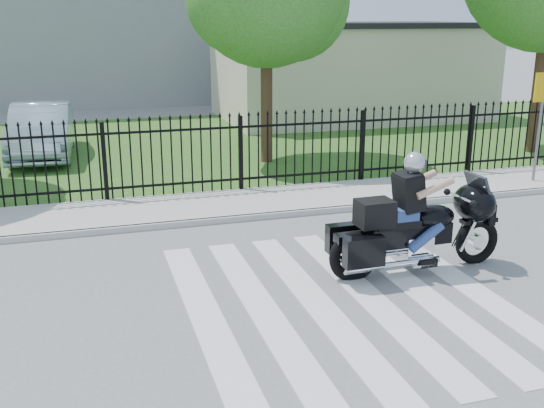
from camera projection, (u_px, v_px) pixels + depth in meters
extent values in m
plane|color=slate|center=(343.00, 300.00, 9.18)|extent=(120.00, 120.00, 0.00)
cube|color=#ADAAA3|center=(253.00, 203.00, 13.74)|extent=(40.00, 2.00, 0.12)
cube|color=#ADAAA3|center=(266.00, 216.00, 12.83)|extent=(40.00, 0.12, 0.12)
cube|color=#30521C|center=(195.00, 145.00, 20.18)|extent=(40.00, 12.00, 0.02)
cube|color=black|center=(241.00, 179.00, 14.58)|extent=(26.00, 0.04, 0.05)
cube|color=black|center=(240.00, 127.00, 14.24)|extent=(26.00, 0.04, 0.05)
cylinder|color=#382316|center=(267.00, 87.00, 17.26)|extent=(0.32, 0.32, 4.16)
cylinder|color=#382316|center=(540.00, 71.00, 18.48)|extent=(0.32, 0.32, 4.80)
cube|color=beige|center=(349.00, 73.00, 25.31)|extent=(10.00, 6.00, 3.50)
cube|color=black|center=(351.00, 25.00, 24.78)|extent=(10.20, 6.20, 0.20)
torus|color=black|center=(477.00, 241.00, 10.47)|extent=(0.79, 0.16, 0.78)
torus|color=black|center=(354.00, 256.00, 9.82)|extent=(0.83, 0.18, 0.83)
cube|color=black|center=(407.00, 235.00, 10.02)|extent=(1.48, 0.30, 0.34)
ellipsoid|color=black|center=(434.00, 217.00, 10.08)|extent=(0.71, 0.47, 0.37)
cube|color=black|center=(395.00, 223.00, 9.89)|extent=(0.74, 0.37, 0.11)
cube|color=silver|center=(416.00, 245.00, 10.12)|extent=(0.46, 0.35, 0.34)
ellipsoid|color=black|center=(474.00, 203.00, 10.25)|extent=(0.63, 0.83, 0.61)
cube|color=black|center=(375.00, 213.00, 9.73)|extent=(0.55, 0.44, 0.41)
cube|color=navy|center=(403.00, 214.00, 9.89)|extent=(0.39, 0.35, 0.20)
sphere|color=#B7BBC0|center=(414.00, 162.00, 9.70)|extent=(0.33, 0.33, 0.33)
imported|color=#9BB1C3|center=(42.00, 131.00, 18.21)|extent=(1.77, 4.67, 1.52)
cylinder|color=slate|center=(539.00, 130.00, 15.03)|extent=(0.07, 0.07, 2.46)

